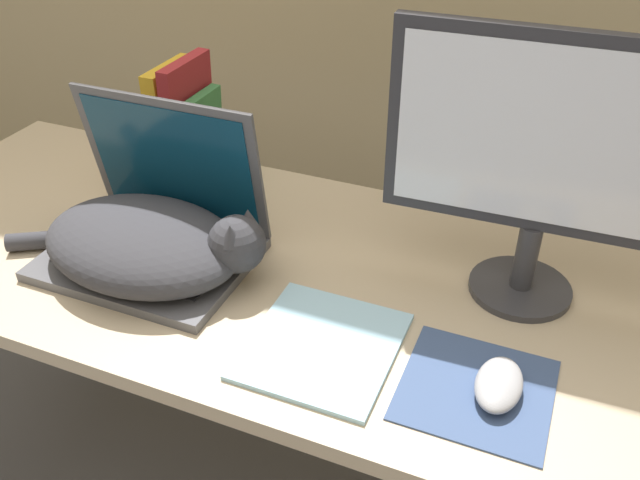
{
  "coord_description": "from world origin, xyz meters",
  "views": [
    {
      "loc": [
        0.52,
        -0.52,
        1.43
      ],
      "look_at": [
        0.18,
        0.29,
        0.83
      ],
      "focal_mm": 38.0,
      "sensor_mm": 36.0,
      "label": 1
    }
  ],
  "objects_px": {
    "cat": "(150,243)",
    "book_row": "(186,125)",
    "laptop": "(156,229)",
    "notepad": "(322,346)",
    "external_monitor": "(547,156)",
    "computer_mouse": "(499,384)"
  },
  "relations": [
    {
      "from": "cat",
      "to": "book_row",
      "type": "xyz_separation_m",
      "value": [
        -0.12,
        0.31,
        0.06
      ]
    },
    {
      "from": "laptop",
      "to": "notepad",
      "type": "height_order",
      "value": "laptop"
    },
    {
      "from": "laptop",
      "to": "external_monitor",
      "type": "xyz_separation_m",
      "value": [
        0.61,
        0.14,
        0.2
      ]
    },
    {
      "from": "computer_mouse",
      "to": "notepad",
      "type": "relative_size",
      "value": 0.47
    },
    {
      "from": "notepad",
      "to": "external_monitor",
      "type": "bearing_deg",
      "value": 45.14
    },
    {
      "from": "laptop",
      "to": "cat",
      "type": "relative_size",
      "value": 0.72
    },
    {
      "from": "book_row",
      "to": "notepad",
      "type": "height_order",
      "value": "book_row"
    },
    {
      "from": "laptop",
      "to": "external_monitor",
      "type": "bearing_deg",
      "value": 12.61
    },
    {
      "from": "external_monitor",
      "to": "notepad",
      "type": "bearing_deg",
      "value": -134.86
    },
    {
      "from": "external_monitor",
      "to": "laptop",
      "type": "bearing_deg",
      "value": -167.39
    },
    {
      "from": "cat",
      "to": "computer_mouse",
      "type": "xyz_separation_m",
      "value": [
        0.6,
        -0.06,
        -0.04
      ]
    },
    {
      "from": "cat",
      "to": "book_row",
      "type": "height_order",
      "value": "book_row"
    },
    {
      "from": "laptop",
      "to": "cat",
      "type": "height_order",
      "value": "laptop"
    },
    {
      "from": "cat",
      "to": "external_monitor",
      "type": "xyz_separation_m",
      "value": [
        0.59,
        0.18,
        0.19
      ]
    },
    {
      "from": "external_monitor",
      "to": "computer_mouse",
      "type": "bearing_deg",
      "value": -88.11
    },
    {
      "from": "external_monitor",
      "to": "computer_mouse",
      "type": "height_order",
      "value": "external_monitor"
    },
    {
      "from": "cat",
      "to": "external_monitor",
      "type": "distance_m",
      "value": 0.65
    },
    {
      "from": "cat",
      "to": "book_row",
      "type": "distance_m",
      "value": 0.34
    },
    {
      "from": "cat",
      "to": "book_row",
      "type": "relative_size",
      "value": 1.88
    },
    {
      "from": "laptop",
      "to": "computer_mouse",
      "type": "bearing_deg",
      "value": -9.69
    },
    {
      "from": "notepad",
      "to": "cat",
      "type": "bearing_deg",
      "value": 168.92
    },
    {
      "from": "laptop",
      "to": "notepad",
      "type": "distance_m",
      "value": 0.38
    }
  ]
}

